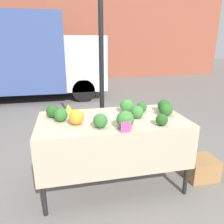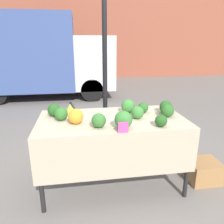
{
  "view_description": "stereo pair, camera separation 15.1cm",
  "coord_description": "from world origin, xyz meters",
  "px_view_note": "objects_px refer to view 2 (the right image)",
  "views": [
    {
      "loc": [
        -0.52,
        -2.38,
        1.74
      ],
      "look_at": [
        0.0,
        0.0,
        0.96
      ],
      "focal_mm": 35.0,
      "sensor_mm": 36.0,
      "label": 1
    },
    {
      "loc": [
        -0.38,
        -2.41,
        1.74
      ],
      "look_at": [
        0.0,
        0.0,
        0.96
      ],
      "focal_mm": 35.0,
      "sensor_mm": 36.0,
      "label": 2
    }
  ],
  "objects_px": {
    "parked_truck": "(42,55)",
    "produce_crate": "(203,171)",
    "orange_cauliflower": "(76,116)",
    "price_sign": "(123,128)"
  },
  "relations": [
    {
      "from": "parked_truck",
      "to": "orange_cauliflower",
      "type": "distance_m",
      "value": 5.4
    },
    {
      "from": "parked_truck",
      "to": "produce_crate",
      "type": "distance_m",
      "value": 6.07
    },
    {
      "from": "parked_truck",
      "to": "orange_cauliflower",
      "type": "xyz_separation_m",
      "value": [
        1.08,
        -5.28,
        -0.39
      ]
    },
    {
      "from": "parked_truck",
      "to": "produce_crate",
      "type": "bearing_deg",
      "value": -63.21
    },
    {
      "from": "parked_truck",
      "to": "price_sign",
      "type": "xyz_separation_m",
      "value": [
        1.54,
        -5.62,
        -0.41
      ]
    },
    {
      "from": "orange_cauliflower",
      "to": "produce_crate",
      "type": "distance_m",
      "value": 1.8
    },
    {
      "from": "parked_truck",
      "to": "produce_crate",
      "type": "height_order",
      "value": "parked_truck"
    },
    {
      "from": "orange_cauliflower",
      "to": "produce_crate",
      "type": "bearing_deg",
      "value": -1.03
    },
    {
      "from": "parked_truck",
      "to": "price_sign",
      "type": "bearing_deg",
      "value": -74.68
    },
    {
      "from": "produce_crate",
      "to": "price_sign",
      "type": "bearing_deg",
      "value": -164.88
    }
  ]
}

